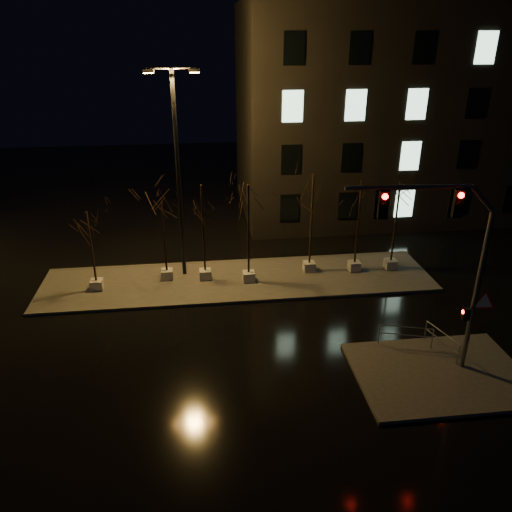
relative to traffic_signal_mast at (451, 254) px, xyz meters
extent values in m
plane|color=black|center=(-7.32, 3.11, -5.35)|extent=(90.00, 90.00, 0.00)
cube|color=#3F3D38|center=(-7.32, 9.11, -5.27)|extent=(22.00, 5.00, 0.15)
cube|color=#3F3D38|center=(0.18, -0.39, -5.27)|extent=(7.00, 5.00, 0.15)
cube|color=black|center=(6.68, 21.11, 2.15)|extent=(25.00, 12.00, 15.00)
cube|color=#B3B0A7|center=(-15.11, 8.83, -4.92)|extent=(0.65, 0.65, 0.55)
cylinder|color=black|center=(-15.11, 8.83, -2.69)|extent=(0.11, 0.11, 3.91)
cube|color=#B3B0A7|center=(-11.35, 9.65, -4.92)|extent=(0.65, 0.65, 0.55)
cylinder|color=black|center=(-11.35, 9.65, -2.64)|extent=(0.11, 0.11, 4.01)
cube|color=#B3B0A7|center=(-9.20, 9.37, -4.92)|extent=(0.65, 0.65, 0.55)
cylinder|color=black|center=(-9.20, 9.37, -2.17)|extent=(0.11, 0.11, 4.96)
cube|color=#B3B0A7|center=(-6.78, 8.82, -4.92)|extent=(0.65, 0.65, 0.55)
cylinder|color=black|center=(-6.78, 8.82, -2.13)|extent=(0.11, 0.11, 5.05)
cube|color=#B3B0A7|center=(-3.12, 9.66, -4.92)|extent=(0.65, 0.65, 0.55)
cylinder|color=black|center=(-3.12, 9.66, -2.01)|extent=(0.11, 0.11, 5.27)
cube|color=#B3B0A7|center=(-0.47, 9.40, -4.92)|extent=(0.65, 0.65, 0.55)
cylinder|color=black|center=(-0.47, 9.40, -2.18)|extent=(0.11, 0.11, 4.93)
cube|color=#B3B0A7|center=(1.75, 9.41, -4.92)|extent=(0.65, 0.65, 0.55)
cylinder|color=black|center=(1.75, 9.41, -2.26)|extent=(0.11, 0.11, 4.77)
cylinder|color=slate|center=(1.28, -0.08, -1.76)|extent=(0.21, 0.21, 6.87)
cylinder|color=slate|center=(-1.96, 0.13, 2.64)|extent=(4.58, 0.45, 0.16)
cube|color=black|center=(-0.09, 0.01, 2.01)|extent=(0.36, 0.27, 1.03)
cube|color=black|center=(-2.83, 0.19, 2.01)|extent=(0.36, 0.27, 1.03)
cube|color=black|center=(1.03, -0.06, -2.68)|extent=(0.26, 0.22, 0.52)
cone|color=red|center=(1.62, -0.16, -2.11)|extent=(1.19, 0.11, 1.19)
sphere|color=#FF0C07|center=(1.28, -0.08, 2.35)|extent=(0.21, 0.21, 0.21)
cylinder|color=black|center=(-10.38, 10.20, 0.42)|extent=(0.22, 0.22, 11.23)
cylinder|color=black|center=(-10.38, 10.20, 6.03)|extent=(2.47, 0.12, 0.11)
cube|color=orange|center=(-11.51, 10.20, 5.86)|extent=(0.56, 0.32, 0.22)
cube|color=orange|center=(-9.26, 10.20, 5.86)|extent=(0.56, 0.32, 0.22)
cylinder|color=slate|center=(-1.64, 1.94, -4.73)|extent=(0.05, 0.05, 0.94)
cylinder|color=slate|center=(0.56, 1.28, -4.73)|extent=(0.05, 0.05, 0.94)
cylinder|color=slate|center=(-0.54, 1.61, -4.21)|extent=(2.21, 0.70, 0.04)
cylinder|color=slate|center=(-0.54, 1.61, -4.63)|extent=(2.21, 0.70, 0.04)
cylinder|color=slate|center=(1.13, 0.04, -4.74)|extent=(0.05, 0.05, 0.92)
cylinder|color=slate|center=(0.57, 2.00, -4.74)|extent=(0.05, 0.05, 0.92)
cylinder|color=slate|center=(0.85, 1.02, -4.23)|extent=(0.60, 1.98, 0.04)
cylinder|color=slate|center=(0.85, 1.02, -4.64)|extent=(0.60, 1.98, 0.04)
camera|label=1|loc=(-9.41, -16.16, 7.68)|focal=35.00mm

